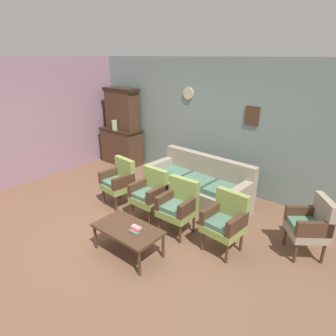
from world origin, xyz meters
The scene contains 14 objects.
ground_plane centered at (0.00, 0.00, 0.00)m, with size 7.68×7.68×0.00m, color brown.
wall_back_with_decor centered at (0.00, 2.63, 1.35)m, with size 6.40×0.09×2.70m.
wall_left_side centered at (-3.23, 0.00, 1.35)m, with size 0.06×5.20×2.70m, color gray.
side_cabinet centered at (-2.50, 2.25, 0.47)m, with size 1.16×0.55×0.93m.
cabinet_upper_hutch centered at (-2.50, 2.33, 1.45)m, with size 0.99×0.38×1.03m.
vase_on_cabinet centered at (-2.53, 2.08, 1.05)m, with size 0.14×0.14×0.25m, color #A0B688.
floral_couch centered at (0.35, 1.68, 0.32)m, with size 2.08×0.90×0.90m.
armchair_near_couch_end centered at (-0.79, 0.64, 0.50)m, with size 0.57×0.55×0.90m.
armchair_row_middle centered at (0.02, 0.64, 0.50)m, with size 0.53×0.50×0.90m.
armchair_near_cabinet centered at (0.69, 0.60, 0.50)m, with size 0.53×0.50×0.90m.
armchair_by_doorway centered at (1.49, 0.66, 0.50)m, with size 0.56×0.53×0.90m.
wingback_chair_by_fireplace centered at (2.48, 1.33, 0.50)m, with size 0.70×0.71×0.90m.
coffee_table centered at (0.46, -0.30, 0.38)m, with size 1.00×0.56×0.42m.
book_stack_on_table centered at (0.62, -0.30, 0.46)m, with size 0.16×0.11×0.08m.
Camera 1 is at (3.19, -2.69, 2.73)m, focal length 31.21 mm.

